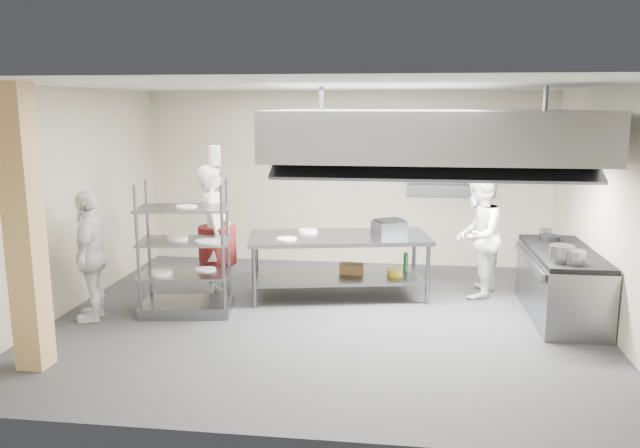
# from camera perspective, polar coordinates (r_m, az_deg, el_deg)

# --- Properties ---
(floor) EXTENTS (7.00, 7.00, 0.00)m
(floor) POSITION_cam_1_polar(r_m,az_deg,el_deg) (8.30, 0.46, -8.63)
(floor) COLOR #2C2C2E
(floor) RESTS_ON ground
(ceiling) EXTENTS (7.00, 7.00, 0.00)m
(ceiling) POSITION_cam_1_polar(r_m,az_deg,el_deg) (7.82, 0.49, 12.56)
(ceiling) COLOR silver
(ceiling) RESTS_ON wall_back
(wall_back) EXTENTS (7.00, 0.00, 7.00)m
(wall_back) POSITION_cam_1_polar(r_m,az_deg,el_deg) (10.87, 2.39, 4.18)
(wall_back) COLOR #ADA389
(wall_back) RESTS_ON ground
(wall_left) EXTENTS (0.00, 6.00, 6.00)m
(wall_left) POSITION_cam_1_polar(r_m,az_deg,el_deg) (9.03, -22.16, 1.99)
(wall_left) COLOR #ADA389
(wall_left) RESTS_ON ground
(wall_right) EXTENTS (0.00, 6.00, 6.00)m
(wall_right) POSITION_cam_1_polar(r_m,az_deg,el_deg) (8.27, 25.33, 0.98)
(wall_right) COLOR #ADA389
(wall_right) RESTS_ON ground
(column) EXTENTS (0.30, 0.30, 3.00)m
(column) POSITION_cam_1_polar(r_m,az_deg,el_deg) (7.12, -25.40, -0.48)
(column) COLOR #E2B573
(column) RESTS_ON floor
(exhaust_hood) EXTENTS (4.00, 2.50, 0.60)m
(exhaust_hood) POSITION_cam_1_polar(r_m,az_deg,el_deg) (8.17, 10.01, 8.12)
(exhaust_hood) COLOR gray
(exhaust_hood) RESTS_ON ceiling
(hood_strip_a) EXTENTS (1.60, 0.12, 0.04)m
(hood_strip_a) POSITION_cam_1_polar(r_m,az_deg,el_deg) (8.21, 3.61, 6.03)
(hood_strip_a) COLOR white
(hood_strip_a) RESTS_ON exhaust_hood
(hood_strip_b) EXTENTS (1.60, 0.12, 0.04)m
(hood_strip_b) POSITION_cam_1_polar(r_m,az_deg,el_deg) (8.28, 16.19, 5.67)
(hood_strip_b) COLOR white
(hood_strip_b) RESTS_ON exhaust_hood
(wall_shelf) EXTENTS (1.50, 0.28, 0.04)m
(wall_shelf) POSITION_cam_1_polar(r_m,az_deg,el_deg) (10.71, 11.98, 3.85)
(wall_shelf) COLOR gray
(wall_shelf) RESTS_ON wall_back
(island) EXTENTS (2.74, 1.55, 0.91)m
(island) POSITION_cam_1_polar(r_m,az_deg,el_deg) (9.10, 1.71, -3.85)
(island) COLOR slate
(island) RESTS_ON floor
(island_worktop) EXTENTS (2.74, 1.55, 0.06)m
(island_worktop) POSITION_cam_1_polar(r_m,az_deg,el_deg) (9.00, 1.73, -1.24)
(island_worktop) COLOR gray
(island_worktop) RESTS_ON island
(island_undershelf) EXTENTS (2.52, 1.41, 0.04)m
(island_undershelf) POSITION_cam_1_polar(r_m,az_deg,el_deg) (9.14, 1.70, -4.79)
(island_undershelf) COLOR slate
(island_undershelf) RESTS_ON island
(pass_rack) EXTENTS (1.28, 0.87, 1.78)m
(pass_rack) POSITION_cam_1_polar(r_m,az_deg,el_deg) (8.48, -12.27, -2.20)
(pass_rack) COLOR slate
(pass_rack) RESTS_ON floor
(cooking_range) EXTENTS (0.80, 2.00, 0.84)m
(cooking_range) POSITION_cam_1_polar(r_m,az_deg,el_deg) (8.85, 21.18, -5.28)
(cooking_range) COLOR slate
(cooking_range) RESTS_ON floor
(range_top) EXTENTS (0.78, 1.96, 0.06)m
(range_top) POSITION_cam_1_polar(r_m,az_deg,el_deg) (8.74, 21.39, -2.44)
(range_top) COLOR black
(range_top) RESTS_ON cooking_range
(chef_head) EXTENTS (0.60, 0.79, 1.93)m
(chef_head) POSITION_cam_1_polar(r_m,az_deg,el_deg) (9.10, -9.61, -0.70)
(chef_head) COLOR silver
(chef_head) RESTS_ON floor
(chef_line) EXTENTS (0.92, 1.04, 1.80)m
(chef_line) POSITION_cam_1_polar(r_m,az_deg,el_deg) (9.30, 14.20, -1.07)
(chef_line) COLOR silver
(chef_line) RESTS_ON floor
(chef_plating) EXTENTS (0.63, 1.07, 1.70)m
(chef_plating) POSITION_cam_1_polar(r_m,az_deg,el_deg) (8.57, -20.23, -2.73)
(chef_plating) COLOR white
(chef_plating) RESTS_ON floor
(griddle) EXTENTS (0.53, 0.50, 0.21)m
(griddle) POSITION_cam_1_polar(r_m,az_deg,el_deg) (9.06, 6.33, -0.36)
(griddle) COLOR slate
(griddle) RESTS_ON island_worktop
(wicker_basket) EXTENTS (0.34, 0.25, 0.14)m
(wicker_basket) POSITION_cam_1_polar(r_m,az_deg,el_deg) (9.21, 2.89, -4.09)
(wicker_basket) COLOR olive
(wicker_basket) RESTS_ON island_undershelf
(stockpot) EXTENTS (0.29, 0.29, 0.20)m
(stockpot) POSITION_cam_1_polar(r_m,az_deg,el_deg) (8.10, 21.24, -2.51)
(stockpot) COLOR gray
(stockpot) RESTS_ON range_top
(plate_stack) EXTENTS (0.28, 0.28, 0.05)m
(plate_stack) POSITION_cam_1_polar(r_m,az_deg,el_deg) (8.56, -12.18, -4.28)
(plate_stack) COLOR white
(plate_stack) RESTS_ON pass_rack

